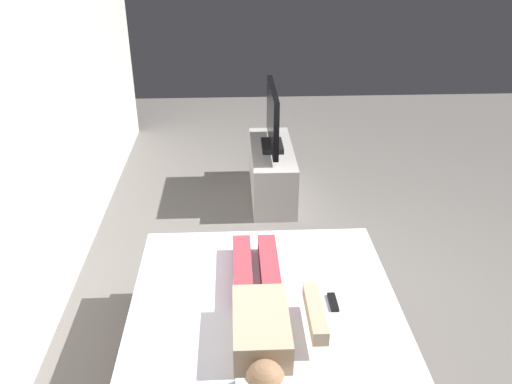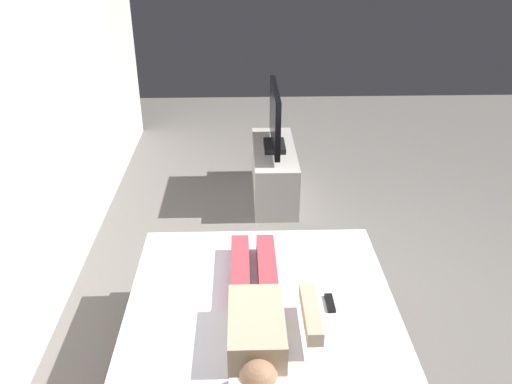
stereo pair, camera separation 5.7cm
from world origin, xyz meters
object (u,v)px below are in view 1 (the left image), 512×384
(remote, at_px, (333,302))
(tv, at_px, (273,120))
(person, at_px, (262,312))
(tv_stand, at_px, (272,172))
(bed, at_px, (267,366))

(remote, bearing_deg, tv, 4.14)
(person, distance_m, tv, 2.50)
(tv_stand, relative_size, tv, 1.25)
(remote, bearing_deg, bed, 115.25)
(bed, bearing_deg, tv_stand, -4.84)
(tv, bearing_deg, remote, -175.86)
(person, bearing_deg, remote, -69.53)
(person, distance_m, remote, 0.44)
(tv, bearing_deg, person, 174.57)
(person, xyz_separation_m, remote, (0.15, -0.40, -0.07))
(person, height_order, tv, tv)
(tv_stand, bearing_deg, tv, -90.00)
(bed, relative_size, remote, 13.36)
(bed, xyz_separation_m, tv, (2.51, -0.21, 0.52))
(tv, bearing_deg, tv_stand, 90.00)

